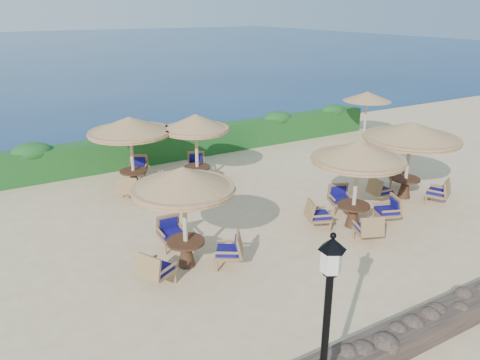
# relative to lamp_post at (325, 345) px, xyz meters

# --- Properties ---
(ground) EXTENTS (120.00, 120.00, 0.00)m
(ground) POSITION_rel_lamp_post_xyz_m (4.80, 6.80, -1.55)
(ground) COLOR beige
(ground) RESTS_ON ground
(sea) EXTENTS (160.00, 160.00, 0.00)m
(sea) POSITION_rel_lamp_post_xyz_m (4.80, 76.80, -1.55)
(sea) COLOR #0C224D
(sea) RESTS_ON ground
(hedge) EXTENTS (18.00, 0.90, 1.20)m
(hedge) POSITION_rel_lamp_post_xyz_m (4.80, 14.00, -0.95)
(hedge) COLOR #16471A
(hedge) RESTS_ON ground
(stone_wall) EXTENTS (15.00, 0.65, 0.44)m
(stone_wall) POSITION_rel_lamp_post_xyz_m (4.80, 0.60, -1.33)
(stone_wall) COLOR brown
(stone_wall) RESTS_ON ground
(lamp_post) EXTENTS (0.44, 0.44, 3.31)m
(lamp_post) POSITION_rel_lamp_post_xyz_m (0.00, 0.00, 0.00)
(lamp_post) COLOR black
(lamp_post) RESTS_ON ground
(extra_parasol) EXTENTS (2.30, 2.30, 2.41)m
(extra_parasol) POSITION_rel_lamp_post_xyz_m (12.60, 12.00, 0.62)
(extra_parasol) COLOR #CAB48E
(extra_parasol) RESTS_ON ground
(cafe_set_0) EXTENTS (2.77, 2.68, 2.65)m
(cafe_set_0) POSITION_rel_lamp_post_xyz_m (0.20, 5.50, 0.29)
(cafe_set_0) COLOR #CAB48E
(cafe_set_0) RESTS_ON ground
(cafe_set_1) EXTENTS (2.86, 2.86, 2.65)m
(cafe_set_1) POSITION_rel_lamp_post_xyz_m (5.43, 5.08, 0.25)
(cafe_set_1) COLOR #CAB48E
(cafe_set_1) RESTS_ON ground
(cafe_set_2) EXTENTS (3.20, 3.20, 2.65)m
(cafe_set_2) POSITION_rel_lamp_post_xyz_m (8.55, 5.89, 0.44)
(cafe_set_2) COLOR #CAB48E
(cafe_set_2) RESTS_ON ground
(cafe_set_3) EXTENTS (2.92, 2.92, 2.65)m
(cafe_set_3) POSITION_rel_lamp_post_xyz_m (0.76, 11.35, 0.48)
(cafe_set_3) COLOR #CAB48E
(cafe_set_3) RESTS_ON ground
(cafe_set_4) EXTENTS (2.40, 2.85, 2.65)m
(cafe_set_4) POSITION_rel_lamp_post_xyz_m (2.93, 10.60, 0.37)
(cafe_set_4) COLOR #CAB48E
(cafe_set_4) RESTS_ON ground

